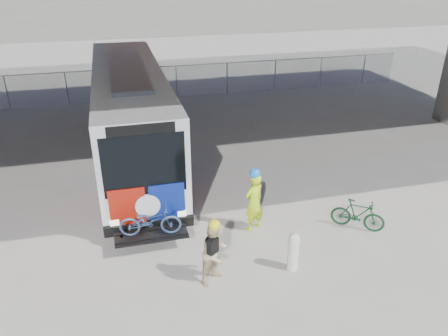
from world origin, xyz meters
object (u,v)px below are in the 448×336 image
object	(u,v)px
bus	(130,106)
bollard	(293,251)
bike_parked	(358,215)
cyclist_hivis	(254,201)
cyclist_tan	(215,253)

from	to	relation	value
bus	bollard	distance (m)	9.19
bike_parked	cyclist_hivis	bearing A→B (deg)	113.46
bus	cyclist_tan	size ratio (longest dim) A/B	7.29
bus	cyclist_tan	distance (m)	8.50
bus	cyclist_hivis	xyz separation A→B (m)	(3.04, -6.33, -1.14)
bus	bollard	xyz separation A→B (m)	(3.45, -8.37, -1.53)
bike_parked	cyclist_tan	bearing A→B (deg)	142.07
bike_parked	bollard	bearing A→B (deg)	153.90
bollard	bike_parked	distance (m)	2.91
bollard	bike_parked	bearing A→B (deg)	26.26
bollard	cyclist_hivis	xyz separation A→B (m)	(-0.41, 2.05, 0.39)
cyclist_tan	cyclist_hivis	bearing A→B (deg)	14.32
bus	bike_parked	world-z (taller)	bus
bollard	bus	bearing A→B (deg)	112.40
bollard	cyclist_hivis	size ratio (longest dim) A/B	0.54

